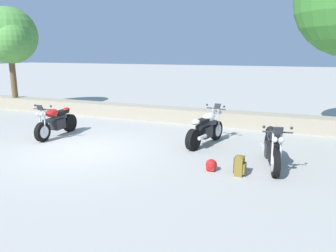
% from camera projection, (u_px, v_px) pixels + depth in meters
% --- Properties ---
extents(ground_plane, '(120.00, 120.00, 0.00)m').
position_uv_depth(ground_plane, '(81.00, 150.00, 9.51)').
color(ground_plane, '#A3A099').
extents(stone_wall, '(36.00, 0.80, 0.55)m').
position_uv_depth(stone_wall, '(150.00, 113.00, 13.79)').
color(stone_wall, gray).
rests_on(stone_wall, ground).
extents(motorcycle_red_near_left, '(0.67, 2.07, 1.18)m').
position_uv_depth(motorcycle_red_near_left, '(56.00, 122.00, 10.94)').
color(motorcycle_red_near_left, black).
rests_on(motorcycle_red_near_left, ground).
extents(motorcycle_white_centre, '(0.81, 2.04, 1.18)m').
position_uv_depth(motorcycle_white_centre, '(206.00, 129.00, 9.97)').
color(motorcycle_white_centre, black).
rests_on(motorcycle_white_centre, ground).
extents(motorcycle_black_far_right, '(0.79, 2.05, 1.18)m').
position_uv_depth(motorcycle_black_far_right, '(273.00, 148.00, 8.03)').
color(motorcycle_black_far_right, black).
rests_on(motorcycle_black_far_right, ground).
extents(rider_backpack, '(0.27, 0.31, 0.47)m').
position_uv_depth(rider_backpack, '(240.00, 165.00, 7.52)').
color(rider_backpack, brown).
rests_on(rider_backpack, ground).
extents(rider_helmet, '(0.28, 0.28, 0.28)m').
position_uv_depth(rider_helmet, '(211.00, 165.00, 7.83)').
color(rider_helmet, '#B21919').
rests_on(rider_helmet, ground).
extents(leafy_tree_far_left, '(2.80, 2.67, 4.33)m').
position_uv_depth(leafy_tree_far_left, '(10.00, 37.00, 15.54)').
color(leafy_tree_far_left, brown).
rests_on(leafy_tree_far_left, stone_wall).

